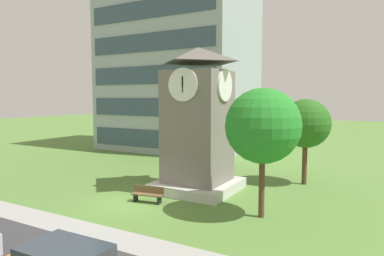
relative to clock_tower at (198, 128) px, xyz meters
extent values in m
plane|color=#567F38|center=(-1.95, -4.21, -3.85)|extent=(160.00, 160.00, 0.00)
cube|color=#9E9E99|center=(-1.95, -8.07, -3.85)|extent=(120.00, 1.60, 0.01)
cube|color=#9EA8B2|center=(-10.57, 15.19, 5.75)|extent=(15.70, 11.25, 19.20)
cube|color=#384C60|center=(-10.57, 9.52, -2.25)|extent=(14.44, 0.10, 1.80)
cube|color=#384C60|center=(-10.57, 9.52, 0.95)|extent=(14.44, 0.10, 1.80)
cube|color=#384C60|center=(-10.57, 9.52, 4.15)|extent=(14.44, 0.10, 1.80)
cube|color=#384C60|center=(-10.57, 9.52, 7.35)|extent=(14.44, 0.10, 1.80)
cube|color=#384C60|center=(-10.57, 9.52, 10.55)|extent=(14.44, 0.10, 1.80)
cube|color=slate|center=(-0.01, 0.01, -0.18)|extent=(3.43, 3.43, 7.34)
cube|color=beige|center=(-0.01, 0.01, -3.55)|extent=(4.63, 4.63, 0.60)
pyramid|color=#5D5751|center=(-0.01, 0.01, 4.43)|extent=(3.78, 3.78, 0.94)
cylinder|color=white|center=(-0.01, -1.77, 2.61)|extent=(1.89, 0.12, 1.89)
cylinder|color=white|center=(1.77, 0.01, 2.61)|extent=(0.12, 1.89, 1.89)
cube|color=black|center=(-0.01, -1.84, 2.78)|extent=(0.08, 0.06, 0.57)
cube|color=black|center=(-0.01, -1.85, 2.61)|extent=(0.06, 0.05, 0.85)
cube|color=brown|center=(-1.23, -3.57, -3.40)|extent=(1.85, 0.77, 0.06)
cube|color=brown|center=(-1.26, -3.35, -3.17)|extent=(1.78, 0.35, 0.40)
cube|color=black|center=(-1.94, -3.69, -3.63)|extent=(0.15, 0.44, 0.45)
cube|color=black|center=(-0.52, -3.45, -3.63)|extent=(0.15, 0.44, 0.45)
cylinder|color=#513823|center=(5.46, 4.77, -2.39)|extent=(0.32, 0.32, 2.93)
sphere|color=#29611C|center=(5.46, 4.77, 0.20)|extent=(3.21, 3.21, 3.21)
cylinder|color=#513823|center=(4.92, -2.74, -2.27)|extent=(0.28, 0.28, 3.16)
sphere|color=#258226|center=(4.92, -2.74, 0.56)|extent=(3.58, 3.58, 3.58)
camera|label=1|loc=(9.81, -18.35, 1.86)|focal=32.00mm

